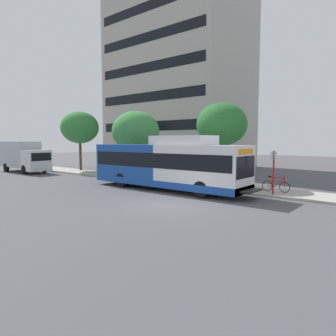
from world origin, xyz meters
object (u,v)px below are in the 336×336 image
(street_tree_far_block, at_px, (80,128))
(box_truck_background, at_px, (24,156))
(street_tree_mid_block, at_px, (136,131))
(transit_bus, at_px, (167,165))
(bicycle_parked, at_px, (276,185))
(bus_stop_sign_pole, at_px, (273,169))
(street_tree_near_stop, at_px, (222,125))

(street_tree_far_block, bearing_deg, box_truck_background, 138.62)
(street_tree_mid_block, height_order, street_tree_far_block, street_tree_far_block)
(transit_bus, height_order, street_tree_far_block, street_tree_far_block)
(street_tree_far_block, bearing_deg, transit_bus, -104.39)
(transit_bus, height_order, bicycle_parked, transit_bus)
(bus_stop_sign_pole, xyz_separation_m, street_tree_near_stop, (2.12, 4.67, 2.85))
(transit_bus, xyz_separation_m, street_tree_far_block, (3.97, 15.47, 3.06))
(bicycle_parked, bearing_deg, bus_stop_sign_pole, -168.84)
(transit_bus, relative_size, box_truck_background, 1.75)
(street_tree_near_stop, relative_size, box_truck_background, 0.85)
(street_tree_far_block, relative_size, box_truck_background, 0.91)
(street_tree_near_stop, bearing_deg, transit_bus, 154.56)
(transit_bus, height_order, street_tree_near_stop, street_tree_near_stop)
(bus_stop_sign_pole, bearing_deg, bicycle_parked, 11.16)
(transit_bus, bearing_deg, street_tree_near_stop, -25.44)
(street_tree_near_stop, distance_m, box_truck_background, 21.89)
(bicycle_parked, xyz_separation_m, street_tree_near_stop, (1.04, 4.46, 3.94))
(street_tree_near_stop, distance_m, street_tree_mid_block, 9.02)
(bicycle_parked, relative_size, street_tree_far_block, 0.28)
(bus_stop_sign_pole, height_order, box_truck_background, box_truck_background)
(bicycle_parked, distance_m, street_tree_mid_block, 14.00)
(street_tree_mid_block, bearing_deg, bus_stop_sign_pole, -99.35)
(street_tree_mid_block, distance_m, street_tree_far_block, 8.40)
(bicycle_parked, relative_size, street_tree_near_stop, 0.30)
(transit_bus, relative_size, bicycle_parked, 6.96)
(bicycle_parked, distance_m, box_truck_background, 25.96)
(bus_stop_sign_pole, bearing_deg, box_truck_background, 95.12)
(street_tree_far_block, bearing_deg, bus_stop_sign_pole, -95.34)
(bus_stop_sign_pole, distance_m, street_tree_mid_block, 14.10)
(bicycle_parked, xyz_separation_m, box_truck_background, (-3.41, 25.71, 1.18))
(street_tree_near_stop, distance_m, street_tree_far_block, 17.39)
(street_tree_mid_block, relative_size, box_truck_background, 0.84)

